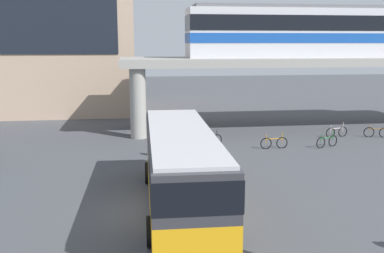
# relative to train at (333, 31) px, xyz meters

# --- Properties ---
(ground_plane) EXTENTS (120.00, 120.00, 0.00)m
(ground_plane) POSITION_rel_train_xyz_m (-14.98, -6.23, -7.39)
(ground_plane) COLOR #47494F
(elevated_platform) EXTENTS (28.59, 6.44, 5.42)m
(elevated_platform) POSITION_rel_train_xyz_m (-1.86, 0.00, -2.74)
(elevated_platform) COLOR #9E9B93
(elevated_platform) RESTS_ON ground_plane
(train) EXTENTS (22.43, 2.96, 3.84)m
(train) POSITION_rel_train_xyz_m (0.00, 0.00, 0.00)
(train) COLOR silver
(train) RESTS_ON elevated_platform
(bus_main) EXTENTS (2.96, 11.10, 3.22)m
(bus_main) POSITION_rel_train_xyz_m (-13.52, -16.18, -5.40)
(bus_main) COLOR orange
(bus_main) RESTS_ON ground_plane
(bicycle_orange) EXTENTS (1.79, 0.13, 1.04)m
(bicycle_orange) POSITION_rel_train_xyz_m (-6.59, -6.74, -7.03)
(bicycle_orange) COLOR black
(bicycle_orange) RESTS_ON ground_plane
(bicycle_silver) EXTENTS (1.76, 0.47, 1.04)m
(bicycle_silver) POSITION_rel_train_xyz_m (-1.15, -4.03, -7.03)
(bicycle_silver) COLOR black
(bicycle_silver) RESTS_ON ground_plane
(bicycle_brown) EXTENTS (1.75, 0.48, 1.04)m
(bicycle_brown) POSITION_rel_train_xyz_m (1.59, -4.48, -7.03)
(bicycle_brown) COLOR black
(bicycle_brown) RESTS_ON ground_plane
(bicycle_black) EXTENTS (1.74, 0.55, 1.04)m
(bicycle_black) POSITION_rel_train_xyz_m (-10.47, -5.43, -7.03)
(bicycle_black) COLOR black
(bicycle_black) RESTS_ON ground_plane
(bicycle_green) EXTENTS (1.69, 0.71, 1.04)m
(bicycle_green) POSITION_rel_train_xyz_m (-3.16, -6.85, -7.03)
(bicycle_green) COLOR black
(bicycle_green) RESTS_ON ground_plane
(pedestrian_walking_across) EXTENTS (0.44, 0.33, 1.66)m
(pedestrian_walking_across) POSITION_rel_train_xyz_m (-13.46, -8.10, -6.61)
(pedestrian_walking_across) COLOR #33663F
(pedestrian_walking_across) RESTS_ON ground_plane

